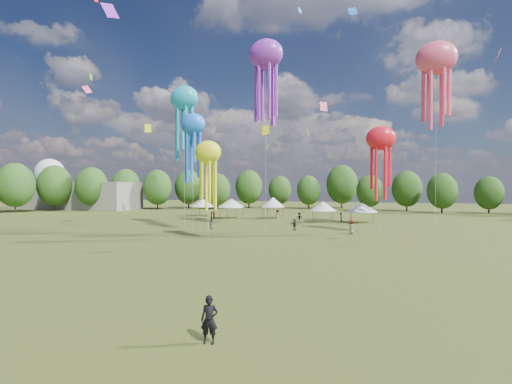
% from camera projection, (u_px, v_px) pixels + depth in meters
% --- Properties ---
extents(ground, '(300.00, 300.00, 0.00)m').
position_uv_depth(ground, '(107.00, 302.00, 20.56)').
color(ground, '#384416').
rests_on(ground, ground).
extents(observer_main, '(0.80, 0.62, 1.96)m').
position_uv_depth(observer_main, '(209.00, 320.00, 15.02)').
color(observer_main, black).
rests_on(observer_main, ground).
extents(spectator_near, '(0.90, 0.79, 1.55)m').
position_uv_depth(spectator_near, '(211.00, 224.00, 56.33)').
color(spectator_near, gray).
rests_on(spectator_near, ground).
extents(spectators_far, '(29.37, 22.72, 1.91)m').
position_uv_depth(spectators_far, '(292.00, 219.00, 64.29)').
color(spectators_far, gray).
rests_on(spectators_far, ground).
extents(festival_tents, '(40.05, 11.70, 4.42)m').
position_uv_depth(festival_tents, '(273.00, 204.00, 74.04)').
color(festival_tents, '#47474C').
rests_on(festival_tents, ground).
extents(show_kites, '(42.87, 22.20, 28.99)m').
position_uv_depth(show_kites, '(308.00, 100.00, 54.48)').
color(show_kites, '#1B70FA').
rests_on(show_kites, ground).
extents(small_kites, '(73.20, 51.98, 46.35)m').
position_uv_depth(small_kites, '(282.00, 51.00, 61.93)').
color(small_kites, '#1B70FA').
rests_on(small_kites, ground).
extents(treeline, '(201.57, 95.24, 13.43)m').
position_uv_depth(treeline, '(288.00, 187.00, 81.19)').
color(treeline, '#38281C').
rests_on(treeline, ground).
extents(hangar, '(40.00, 12.00, 8.00)m').
position_uv_depth(hangar, '(75.00, 196.00, 111.04)').
color(hangar, gray).
rests_on(hangar, ground).
extents(radome, '(9.00, 9.00, 16.00)m').
position_uv_depth(radome, '(50.00, 177.00, 121.56)').
color(radome, white).
rests_on(radome, ground).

